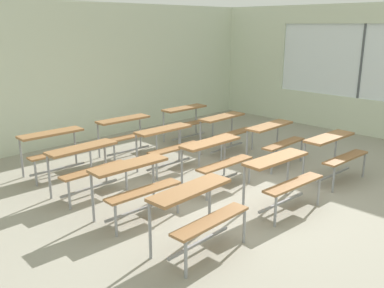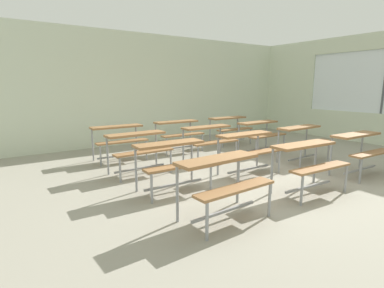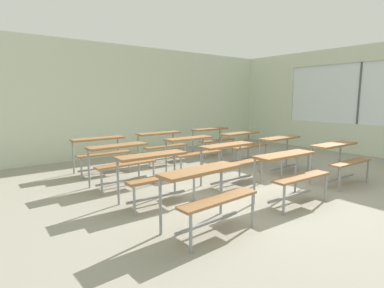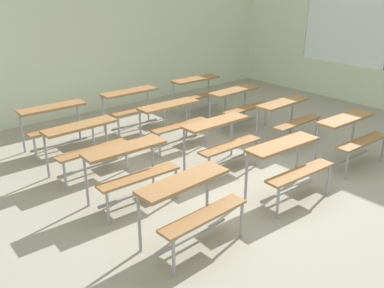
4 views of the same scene
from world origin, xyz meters
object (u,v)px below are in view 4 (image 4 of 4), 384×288
object	(u,v)px
desk_bench_r3c0	(56,118)
desk_bench_r1c1	(221,134)
desk_bench_r1c0	(130,162)
desk_bench_r2c0	(85,138)
desk_bench_r1c2	(288,113)
desk_bench_r0c1	(288,158)
desk_bench_r3c1	(133,101)
desk_bench_r2c2	(238,100)
desk_bench_r0c2	(351,130)
desk_bench_r2c1	(173,115)
desk_bench_r0c0	(190,198)
desk_bench_r3c2	(199,87)

from	to	relation	value
desk_bench_r3c0	desk_bench_r1c1	bearing A→B (deg)	-55.01
desk_bench_r1c0	desk_bench_r2c0	world-z (taller)	same
desk_bench_r1c2	desk_bench_r2c0	xyz separation A→B (m)	(-3.24, 1.16, 0.00)
desk_bench_r0c1	desk_bench_r3c1	world-z (taller)	same
desk_bench_r2c2	desk_bench_r1c1	bearing A→B (deg)	-145.82
desk_bench_r3c1	desk_bench_r1c0	bearing A→B (deg)	-122.27
desk_bench_r2c0	desk_bench_r3c1	size ratio (longest dim) A/B	1.00
desk_bench_r0c1	desk_bench_r0c2	xyz separation A→B (m)	(1.60, 0.04, 0.00)
desk_bench_r3c1	desk_bench_r0c1	bearing A→B (deg)	-87.54
desk_bench_r0c1	desk_bench_r1c0	bearing A→B (deg)	146.06
desk_bench_r1c0	desk_bench_r3c1	size ratio (longest dim) A/B	1.00
desk_bench_r2c1	desk_bench_r2c2	size ratio (longest dim) A/B	0.99
desk_bench_r1c1	desk_bench_r2c0	distance (m)	2.00
desk_bench_r0c0	desk_bench_r1c0	world-z (taller)	same
desk_bench_r3c2	desk_bench_r1c2	bearing A→B (deg)	-89.56
desk_bench_r0c0	desk_bench_r1c1	size ratio (longest dim) A/B	1.02
desk_bench_r3c2	desk_bench_r3c1	bearing A→B (deg)	179.80
desk_bench_r1c1	desk_bench_r2c0	bearing A→B (deg)	144.96
desk_bench_r3c0	desk_bench_r3c1	world-z (taller)	same
desk_bench_r0c2	desk_bench_r2c2	world-z (taller)	same
desk_bench_r1c0	desk_bench_r2c1	size ratio (longest dim) A/B	1.01
desk_bench_r0c0	desk_bench_r0c2	distance (m)	3.24
desk_bench_r0c0	desk_bench_r0c1	size ratio (longest dim) A/B	0.99
desk_bench_r1c1	desk_bench_r2c2	world-z (taller)	same
desk_bench_r0c0	desk_bench_r1c1	world-z (taller)	same
desk_bench_r1c1	desk_bench_r1c2	distance (m)	1.61
desk_bench_r2c1	desk_bench_r3c2	world-z (taller)	same
desk_bench_r2c2	desk_bench_r3c2	world-z (taller)	same
desk_bench_r1c0	desk_bench_r3c1	xyz separation A→B (m)	(1.56, 2.35, 0.00)
desk_bench_r2c1	desk_bench_r3c1	bearing A→B (deg)	92.56
desk_bench_r0c2	desk_bench_r1c0	bearing A→B (deg)	162.01
desk_bench_r1c2	desk_bench_r1c1	bearing A→B (deg)	178.65
desk_bench_r0c0	desk_bench_r2c0	size ratio (longest dim) A/B	1.00
desk_bench_r2c2	desk_bench_r1c0	bearing A→B (deg)	-162.25
desk_bench_r0c1	desk_bench_r2c0	xyz separation A→B (m)	(-1.67, 2.38, 0.00)
desk_bench_r2c1	desk_bench_r3c2	xyz separation A→B (m)	(1.61, 1.16, 0.00)
desk_bench_r0c2	desk_bench_r3c0	xyz separation A→B (m)	(-3.20, 3.50, 0.00)
desk_bench_r0c0	desk_bench_r1c0	bearing A→B (deg)	87.29
desk_bench_r2c1	desk_bench_r3c2	bearing A→B (deg)	36.56
desk_bench_r0c1	desk_bench_r1c0	world-z (taller)	same
desk_bench_r0c1	desk_bench_r0c2	distance (m)	1.60
desk_bench_r0c2	desk_bench_r1c1	world-z (taller)	same
desk_bench_r0c1	desk_bench_r1c1	distance (m)	1.22
desk_bench_r0c1	desk_bench_r3c1	bearing A→B (deg)	94.10
desk_bench_r0c1	desk_bench_r3c1	xyz separation A→B (m)	(-0.07, 3.57, 0.00)
desk_bench_r1c1	desk_bench_r3c2	world-z (taller)	same
desk_bench_r3c0	desk_bench_r0c1	bearing A→B (deg)	-64.50
desk_bench_r0c0	desk_bench_r3c2	distance (m)	4.77
desk_bench_r0c0	desk_bench_r3c0	xyz separation A→B (m)	(0.04, 3.52, 0.00)
desk_bench_r3c0	desk_bench_r2c1	bearing A→B (deg)	-35.14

